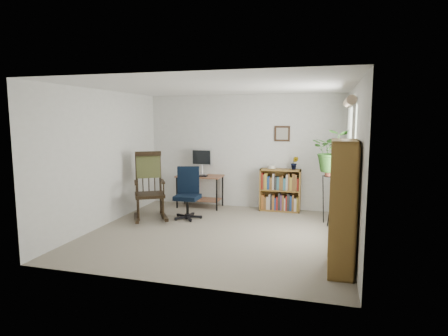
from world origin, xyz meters
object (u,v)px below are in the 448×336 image
(office_chair, at_px, (187,193))
(rocking_chair, at_px, (149,186))
(tall_bookshelf, at_px, (342,207))
(desk, at_px, (200,191))
(low_bookshelf, at_px, (280,190))

(office_chair, xyz_separation_m, rocking_chair, (-0.67, -0.23, 0.15))
(rocking_chair, bearing_deg, tall_bookshelf, -54.85)
(rocking_chair, bearing_deg, desk, 33.70)
(desk, xyz_separation_m, tall_bookshelf, (2.81, -2.77, 0.48))
(office_chair, xyz_separation_m, tall_bookshelf, (2.73, -1.81, 0.32))
(desk, distance_m, rocking_chair, 1.37)
(tall_bookshelf, bearing_deg, rocking_chair, 155.15)
(tall_bookshelf, bearing_deg, low_bookshelf, 110.98)
(office_chair, height_order, tall_bookshelf, tall_bookshelf)
(rocking_chair, height_order, low_bookshelf, rocking_chair)
(desk, height_order, tall_bookshelf, tall_bookshelf)
(low_bookshelf, bearing_deg, office_chair, -146.29)
(office_chair, bearing_deg, low_bookshelf, 19.19)
(office_chair, xyz_separation_m, low_bookshelf, (1.63, 1.08, -0.06))
(low_bookshelf, distance_m, tall_bookshelf, 3.12)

